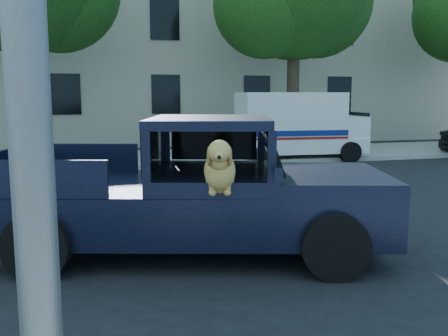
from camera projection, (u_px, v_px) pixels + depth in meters
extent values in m
plane|color=black|center=(242.00, 234.00, 7.89)|extent=(120.00, 120.00, 0.00)
cube|color=gray|center=(158.00, 158.00, 16.64)|extent=(60.00, 4.00, 0.15)
cylinder|color=#332619|center=(28.00, 94.00, 15.63)|extent=(0.44, 0.44, 4.40)
cylinder|color=#332619|center=(293.00, 94.00, 18.05)|extent=(0.44, 0.44, 4.40)
sphere|color=black|center=(266.00, 5.00, 17.00)|extent=(3.60, 3.60, 3.60)
sphere|color=black|center=(317.00, 3.00, 18.12)|extent=(4.00, 4.00, 4.00)
cube|color=#B7AC97|center=(197.00, 46.00, 23.75)|extent=(26.00, 6.00, 9.00)
cube|color=black|center=(192.00, 208.00, 6.89)|extent=(5.61, 3.41, 0.67)
cube|color=black|center=(328.00, 178.00, 6.82)|extent=(2.02, 2.37, 0.16)
cube|color=black|center=(210.00, 122.00, 6.72)|extent=(2.05, 2.30, 0.12)
cube|color=black|center=(270.00, 148.00, 6.77)|extent=(0.73, 1.74, 0.57)
cube|color=black|center=(224.00, 201.00, 6.41)|extent=(0.69, 0.69, 0.38)
cube|color=black|center=(279.00, 175.00, 5.54)|extent=(0.11, 0.08, 0.16)
cube|color=silver|center=(300.00, 144.00, 16.68)|extent=(4.25, 2.17, 0.49)
cube|color=silver|center=(289.00, 115.00, 16.46)|extent=(3.47, 2.11, 1.47)
cube|color=silver|center=(346.00, 126.00, 16.91)|extent=(1.02, 1.88, 0.69)
cube|color=navy|center=(299.00, 133.00, 15.63)|extent=(3.32, 0.28, 0.18)
cube|color=#9E0F0F|center=(299.00, 138.00, 15.65)|extent=(3.32, 0.28, 0.07)
cube|color=yellow|center=(31.00, 104.00, 3.10)|extent=(0.17, 0.03, 0.42)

